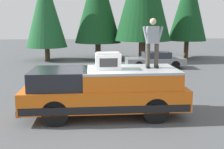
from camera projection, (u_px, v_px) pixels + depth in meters
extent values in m
plane|color=#4C4F51|center=(90.00, 117.00, 9.20)|extent=(90.00, 90.00, 0.00)
cube|color=orange|center=(105.00, 96.00, 9.26)|extent=(2.00, 5.50, 0.70)
cube|color=black|center=(105.00, 101.00, 9.30)|extent=(2.01, 5.39, 0.24)
cube|color=black|center=(60.00, 78.00, 9.01)|extent=(1.84, 1.87, 0.60)
cube|color=orange|center=(130.00, 78.00, 9.22)|extent=(1.92, 3.19, 0.52)
cube|color=#A8AAAF|center=(130.00, 70.00, 9.16)|extent=(1.94, 3.19, 0.08)
cube|color=#232326|center=(26.00, 105.00, 9.09)|extent=(1.96, 0.16, 0.20)
cube|color=#B2B5BA|center=(180.00, 101.00, 9.53)|extent=(1.96, 0.16, 0.20)
cylinder|color=black|center=(55.00, 113.00, 8.35)|extent=(0.30, 0.84, 0.84)
cylinder|color=black|center=(61.00, 98.00, 10.02)|extent=(0.30, 0.84, 0.84)
cylinder|color=black|center=(156.00, 110.00, 8.61)|extent=(0.30, 0.84, 0.84)
cylinder|color=black|center=(145.00, 96.00, 10.28)|extent=(0.30, 0.84, 0.84)
cube|color=silver|center=(108.00, 61.00, 9.00)|extent=(0.64, 0.84, 0.52)
cube|color=#2D2D30|center=(109.00, 63.00, 8.69)|extent=(0.01, 0.59, 0.29)
cube|color=#99999E|center=(108.00, 53.00, 8.95)|extent=(0.58, 0.76, 0.04)
cylinder|color=#423D38|center=(156.00, 56.00, 9.22)|extent=(0.15, 0.15, 0.84)
cube|color=black|center=(156.00, 67.00, 9.25)|extent=(0.26, 0.11, 0.08)
cylinder|color=#423D38|center=(148.00, 56.00, 9.19)|extent=(0.15, 0.15, 0.84)
cube|color=black|center=(148.00, 67.00, 9.23)|extent=(0.26, 0.11, 0.08)
cube|color=#9399A3|center=(153.00, 35.00, 9.07)|extent=(0.24, 0.40, 0.58)
sphere|color=beige|center=(153.00, 21.00, 8.98)|extent=(0.22, 0.22, 0.22)
cylinder|color=#9399A3|center=(160.00, 35.00, 9.06)|extent=(0.09, 0.23, 0.58)
cylinder|color=#9399A3|center=(146.00, 35.00, 9.02)|extent=(0.09, 0.23, 0.58)
cube|color=gray|center=(155.00, 61.00, 19.04)|extent=(1.64, 4.10, 0.50)
cube|color=#282D38|center=(156.00, 55.00, 18.96)|extent=(1.31, 1.89, 0.42)
cylinder|color=black|center=(139.00, 66.00, 18.27)|extent=(0.20, 0.62, 0.62)
cylinder|color=black|center=(135.00, 63.00, 19.68)|extent=(0.20, 0.62, 0.62)
cylinder|color=black|center=(175.00, 65.00, 18.48)|extent=(0.20, 0.62, 0.62)
cylinder|color=black|center=(169.00, 62.00, 19.88)|extent=(0.20, 0.62, 0.62)
cylinder|color=#4C3826|center=(186.00, 49.00, 24.61)|extent=(0.41, 0.41, 1.59)
cone|color=#14421E|center=(189.00, 4.00, 23.84)|extent=(3.41, 3.41, 6.43)
cylinder|color=#4C3826|center=(142.00, 51.00, 22.80)|extent=(0.56, 0.56, 1.71)
cylinder|color=#4C3826|center=(98.00, 50.00, 24.24)|extent=(0.49, 0.49, 1.43)
cone|color=#14421E|center=(98.00, 1.00, 23.41)|extent=(4.12, 4.12, 7.22)
cylinder|color=#4C3826|center=(47.00, 54.00, 23.13)|extent=(0.41, 0.41, 1.12)
cone|color=#1E562D|center=(45.00, 10.00, 22.43)|extent=(3.45, 3.45, 6.25)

